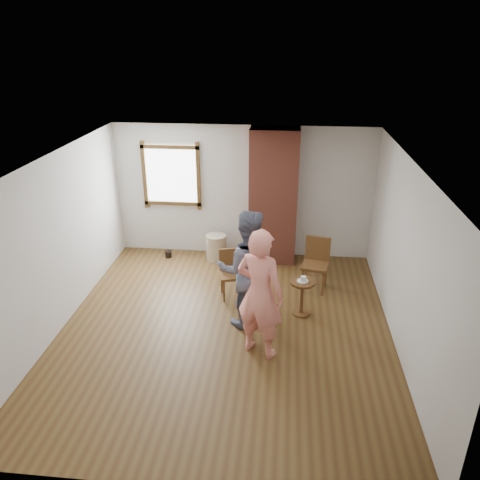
# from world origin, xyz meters

# --- Properties ---
(ground) EXTENTS (5.50, 5.50, 0.00)m
(ground) POSITION_xyz_m (0.00, 0.00, 0.00)
(ground) COLOR brown
(ground) RESTS_ON ground
(room_shell) EXTENTS (5.04, 5.52, 2.62)m
(room_shell) POSITION_xyz_m (-0.06, 0.61, 1.81)
(room_shell) COLOR silver
(room_shell) RESTS_ON ground
(brick_chimney) EXTENTS (0.90, 0.50, 2.60)m
(brick_chimney) POSITION_xyz_m (0.60, 2.50, 1.30)
(brick_chimney) COLOR #A74E3B
(brick_chimney) RESTS_ON ground
(stoneware_crock) EXTENTS (0.41, 0.41, 0.51)m
(stoneware_crock) POSITION_xyz_m (-0.50, 2.40, 0.26)
(stoneware_crock) COLOR #C1B18B
(stoneware_crock) RESTS_ON ground
(dark_pot) EXTENTS (0.16, 0.16, 0.13)m
(dark_pot) POSITION_xyz_m (-1.47, 2.38, 0.07)
(dark_pot) COLOR black
(dark_pot) RESTS_ON ground
(dining_chair_left) EXTENTS (0.47, 0.47, 0.83)m
(dining_chair_left) POSITION_xyz_m (-0.04, 1.06, 0.46)
(dining_chair_left) COLOR brown
(dining_chair_left) RESTS_ON ground
(dining_chair_right) EXTENTS (0.51, 0.51, 0.93)m
(dining_chair_right) POSITION_xyz_m (1.40, 1.46, 0.52)
(dining_chair_right) COLOR brown
(dining_chair_right) RESTS_ON ground
(side_table) EXTENTS (0.40, 0.40, 0.60)m
(side_table) POSITION_xyz_m (1.15, 0.56, 0.40)
(side_table) COLOR brown
(side_table) RESTS_ON ground
(cake_plate) EXTENTS (0.18, 0.18, 0.01)m
(cake_plate) POSITION_xyz_m (1.15, 0.56, 0.60)
(cake_plate) COLOR white
(cake_plate) RESTS_ON side_table
(cake_slice) EXTENTS (0.08, 0.07, 0.06)m
(cake_slice) POSITION_xyz_m (1.16, 0.56, 0.64)
(cake_slice) COLOR white
(cake_slice) RESTS_ON cake_plate
(man) EXTENTS (0.99, 0.82, 1.87)m
(man) POSITION_xyz_m (0.30, 0.22, 0.93)
(man) COLOR #141C37
(man) RESTS_ON ground
(person_pink) EXTENTS (0.81, 0.69, 1.89)m
(person_pink) POSITION_xyz_m (0.54, -0.48, 0.94)
(person_pink) COLOR #FE8F7F
(person_pink) RESTS_ON ground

